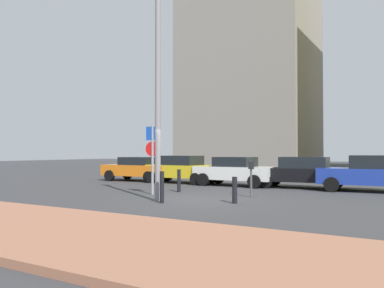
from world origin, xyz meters
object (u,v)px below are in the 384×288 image
(parked_car_orange, at_px, (139,169))
(parked_car_black, at_px, (302,172))
(parked_car_white, at_px, (235,171))
(parked_car_blue, at_px, (371,173))
(traffic_bollard_mid, at_px, (235,190))
(parked_car_yellow, at_px, (180,169))
(street_lamp, at_px, (158,74))
(parking_meter, at_px, (251,174))
(traffic_bollard_near, at_px, (179,181))
(parking_sign_post, at_px, (153,151))
(traffic_bollard_far, at_px, (162,187))

(parked_car_orange, xyz_separation_m, parked_car_black, (9.47, 0.33, 0.03))
(parked_car_white, xyz_separation_m, parked_car_blue, (6.26, 0.24, 0.06))
(traffic_bollard_mid, bearing_deg, parked_car_yellow, 133.74)
(parked_car_blue, xyz_separation_m, street_lamp, (-6.09, -7.27, 3.63))
(parking_meter, distance_m, traffic_bollard_near, 3.43)
(parking_sign_post, height_order, traffic_bollard_far, parking_sign_post)
(parked_car_black, bearing_deg, parking_sign_post, -127.39)
(parked_car_blue, bearing_deg, parking_sign_post, -142.96)
(parked_car_white, distance_m, parked_car_blue, 6.26)
(parked_car_white, xyz_separation_m, traffic_bollard_mid, (2.74, -6.22, -0.31))
(parked_car_orange, xyz_separation_m, street_lamp, (6.40, -7.15, 3.71))
(parked_car_blue, xyz_separation_m, traffic_bollard_near, (-7.10, -4.25, -0.33))
(parked_car_orange, bearing_deg, parking_meter, -26.61)
(parked_car_white, xyz_separation_m, traffic_bollard_near, (-0.84, -4.00, -0.27))
(parked_car_white, bearing_deg, parking_sign_post, -102.78)
(parked_car_black, bearing_deg, parked_car_yellow, -177.61)
(parked_car_yellow, height_order, parked_car_black, parked_car_yellow)
(traffic_bollard_far, bearing_deg, traffic_bollard_near, 113.01)
(parked_car_black, xyz_separation_m, traffic_bollard_near, (-4.09, -4.46, -0.29))
(parked_car_orange, height_order, parked_car_white, parked_car_white)
(parked_car_blue, bearing_deg, traffic_bollard_far, -126.69)
(parked_car_white, height_order, parked_car_blue, parked_car_blue)
(traffic_bollard_near, bearing_deg, parked_car_black, 47.46)
(parked_car_yellow, height_order, parking_sign_post, parking_sign_post)
(traffic_bollard_near, relative_size, traffic_bollard_far, 0.90)
(parked_car_white, distance_m, traffic_bollard_mid, 6.80)
(parked_car_blue, relative_size, traffic_bollard_near, 4.37)
(parked_car_yellow, xyz_separation_m, parking_meter, (5.94, -4.45, 0.10))
(parked_car_black, relative_size, parking_sign_post, 1.62)
(parked_car_orange, xyz_separation_m, traffic_bollard_mid, (8.96, -6.35, -0.29))
(parked_car_black, relative_size, parking_meter, 3.33)
(parked_car_blue, distance_m, traffic_bollard_mid, 7.37)
(parked_car_yellow, relative_size, parked_car_blue, 1.10)
(traffic_bollard_mid, distance_m, traffic_bollard_far, 2.44)
(parked_car_orange, distance_m, parking_sign_post, 7.52)
(parked_car_blue, bearing_deg, parked_car_white, -177.76)
(parked_car_blue, xyz_separation_m, parking_meter, (-3.70, -4.52, 0.06))
(parked_car_yellow, distance_m, street_lamp, 8.82)
(parking_sign_post, bearing_deg, traffic_bollard_near, 74.66)
(parked_car_orange, distance_m, parked_car_yellow, 2.84)
(parking_meter, xyz_separation_m, traffic_bollard_far, (-1.97, -3.09, -0.34))
(parked_car_white, height_order, parked_car_black, parked_car_black)
(traffic_bollard_mid, xyz_separation_m, traffic_bollard_far, (-2.15, -1.15, 0.09))
(parked_car_white, relative_size, parked_car_blue, 0.97)
(street_lamp, bearing_deg, parking_meter, 49.09)
(parked_car_yellow, bearing_deg, parked_car_black, 2.39)
(parking_meter, bearing_deg, traffic_bollard_near, 175.50)
(parking_meter, height_order, traffic_bollard_far, parking_meter)
(parked_car_orange, relative_size, traffic_bollard_mid, 4.96)
(street_lamp, height_order, traffic_bollard_mid, street_lamp)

